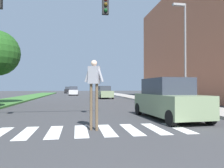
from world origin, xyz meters
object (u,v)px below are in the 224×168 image
street_lamp_right (184,45)px  sedan_far_horizon (69,90)px  suv_crossing (168,100)px  sedan_midblock (105,93)px  sedan_distant (74,91)px  pedestrian_performer (94,83)px

street_lamp_right → sedan_far_horizon: street_lamp_right is taller
suv_crossing → sedan_far_horizon: suv_crossing is taller
street_lamp_right → sedan_midblock: (-3.87, 15.07, -3.79)m
sedan_distant → suv_crossing: bearing=-81.6°
street_lamp_right → sedan_distant: bearing=106.3°
street_lamp_right → sedan_far_horizon: bearing=102.6°
pedestrian_performer → sedan_midblock: 22.24m
sedan_distant → street_lamp_right: bearing=-73.7°
pedestrian_performer → sedan_far_horizon: (-2.61, 50.51, -0.86)m
pedestrian_performer → suv_crossing: bearing=30.3°
sedan_midblock → sedan_distant: (-4.37, 13.15, 0.00)m
sedan_midblock → sedan_distant: size_ratio=1.03×
street_lamp_right → sedan_midblock: bearing=104.4°
street_lamp_right → sedan_far_horizon: (-9.74, 43.60, -3.79)m
pedestrian_performer → suv_crossing: 4.44m
pedestrian_performer → suv_crossing: (3.78, 2.21, -0.73)m
sedan_midblock → sedan_distant: sedan_distant is taller
sedan_midblock → sedan_far_horizon: size_ratio=1.02×
sedan_distant → sedan_far_horizon: bearing=95.6°
sedan_distant → sedan_midblock: bearing=-71.6°
suv_crossing → sedan_distant: 33.29m
suv_crossing → sedan_midblock: 19.78m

